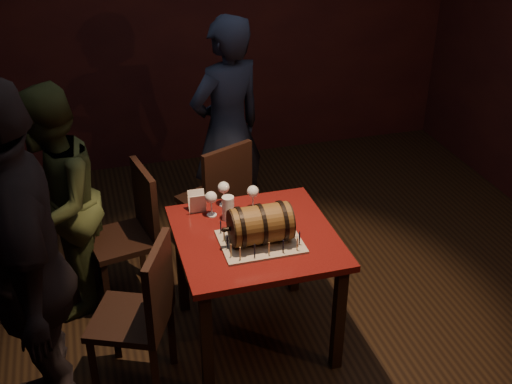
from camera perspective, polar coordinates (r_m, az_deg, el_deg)
The scene contains 16 objects.
room_shell at distance 3.44m, azimuth 0.90°, elevation 6.25°, with size 5.04×5.04×2.80m.
pub_table at distance 3.72m, azimuth -0.05°, elevation -5.20°, with size 0.90×0.90×0.75m.
cake_board at distance 3.59m, azimuth 0.40°, elevation -4.43°, with size 0.45×0.35×0.01m, color #A79A87.
barrel_cake at distance 3.52m, azimuth 0.40°, elevation -2.89°, with size 0.39×0.23×0.23m.
birthday_candles at distance 3.56m, azimuth 0.41°, elevation -3.80°, with size 0.40×0.30×0.09m.
wine_glass_left at distance 3.78m, azimuth -4.01°, elevation -0.57°, with size 0.07×0.07×0.16m.
wine_glass_mid at distance 3.89m, azimuth -2.90°, elevation 0.31°, with size 0.07×0.07×0.16m.
wine_glass_right at distance 3.84m, azimuth -0.27°, elevation -0.04°, with size 0.07×0.07×0.16m.
pint_of_ale at distance 3.77m, azimuth -2.49°, elevation -1.48°, with size 0.07×0.07×0.15m.
menu_card at distance 3.85m, azimuth -5.25°, elevation -0.94°, with size 0.10×0.05×0.13m, color white, non-canonical shape.
chair_back at distance 4.51m, azimuth -3.27°, elevation -0.34°, with size 0.53×0.53×0.93m.
chair_left_rear at distance 4.22m, azimuth -10.90°, elevation -3.14°, with size 0.47×0.47×0.93m.
chair_left_front at distance 3.53m, azimuth -9.98°, elevation -10.30°, with size 0.53×0.53×0.93m.
person_back at distance 4.71m, azimuth -2.57°, elevation 5.50°, with size 0.62×0.41×1.70m, color #1A2135.
person_left_rear at distance 4.11m, azimuth -17.42°, elevation -1.09°, with size 0.74×0.58×1.52m, color #323B1D.
person_left_front at distance 3.21m, azimuth -19.94°, elevation -6.59°, with size 1.12×0.47×1.92m, color black.
Camera 1 is at (-0.92, -3.03, 2.74)m, focal length 45.00 mm.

